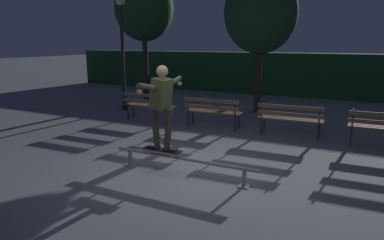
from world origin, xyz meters
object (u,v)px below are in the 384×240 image
(park_bench_right_center, at_px, (290,117))
(grind_rail, at_px, (183,161))
(tree_behind_benches, at_px, (261,13))
(park_bench_left_center, at_px, (212,109))
(park_bench_leftmost, at_px, (148,103))
(lamp_post_left, at_px, (122,39))
(skateboard, at_px, (162,150))
(skateboarder, at_px, (162,101))
(tree_far_left, at_px, (144,9))

(park_bench_right_center, bearing_deg, grind_rail, -108.58)
(grind_rail, bearing_deg, tree_behind_benches, 94.59)
(park_bench_left_center, distance_m, tree_behind_benches, 3.94)
(park_bench_left_center, distance_m, park_bench_right_center, 2.15)
(park_bench_leftmost, xyz_separation_m, lamp_post_left, (-1.78, 1.13, 1.94))
(skateboard, bearing_deg, park_bench_leftmost, 127.25)
(tree_behind_benches, bearing_deg, park_bench_right_center, -58.77)
(skateboarder, bearing_deg, tree_far_left, 126.22)
(skateboard, relative_size, park_bench_leftmost, 0.49)
(park_bench_leftmost, relative_size, tree_behind_benches, 0.35)
(skateboard, height_order, tree_behind_benches, tree_behind_benches)
(grind_rail, relative_size, park_bench_leftmost, 1.78)
(skateboarder, height_order, park_bench_leftmost, skateboarder)
(park_bench_leftmost, height_order, park_bench_right_center, same)
(skateboard, distance_m, park_bench_leftmost, 4.43)
(tree_far_left, bearing_deg, park_bench_right_center, -26.49)
(skateboarder, bearing_deg, park_bench_right_center, 65.42)
(grind_rail, height_order, lamp_post_left, lamp_post_left)
(skateboard, xyz_separation_m, skateboarder, (0.00, -0.00, 0.94))
(tree_far_left, bearing_deg, grind_rail, -51.51)
(park_bench_right_center, relative_size, tree_far_left, 0.32)
(skateboard, relative_size, park_bench_right_center, 0.49)
(grind_rail, relative_size, skateboard, 3.68)
(grind_rail, height_order, tree_behind_benches, tree_behind_benches)
(park_bench_right_center, bearing_deg, park_bench_left_center, 180.00)
(park_bench_left_center, bearing_deg, tree_behind_benches, 80.72)
(lamp_post_left, bearing_deg, park_bench_left_center, -16.05)
(park_bench_left_center, bearing_deg, park_bench_leftmost, 180.00)
(grind_rail, xyz_separation_m, park_bench_right_center, (1.18, 3.52, 0.27))
(skateboarder, xyz_separation_m, lamp_post_left, (-4.46, 4.65, 1.13))
(grind_rail, distance_m, skateboarder, 1.16)
(skateboarder, xyz_separation_m, tree_far_left, (-4.99, 6.81, 2.32))
(skateboarder, height_order, tree_far_left, tree_far_left)
(park_bench_leftmost, relative_size, tree_far_left, 0.32)
(tree_far_left, distance_m, lamp_post_left, 2.52)
(grind_rail, height_order, skateboard, skateboard)
(grind_rail, distance_m, tree_far_left, 9.34)
(skateboarder, height_order, park_bench_right_center, skateboarder)
(tree_far_left, xyz_separation_m, lamp_post_left, (0.53, -2.16, -1.19))
(park_bench_leftmost, distance_m, lamp_post_left, 2.87)
(skateboarder, distance_m, tree_behind_benches, 6.60)
(park_bench_right_center, distance_m, lamp_post_left, 6.48)
(skateboard, distance_m, park_bench_right_center, 3.88)
(park_bench_left_center, relative_size, park_bench_right_center, 1.00)
(park_bench_right_center, distance_m, tree_far_left, 8.01)
(grind_rail, height_order, park_bench_right_center, park_bench_right_center)
(park_bench_right_center, height_order, tree_far_left, tree_far_left)
(tree_far_left, bearing_deg, park_bench_left_center, -36.45)
(tree_far_left, distance_m, tree_behind_benches, 4.95)
(park_bench_leftmost, distance_m, park_bench_right_center, 4.29)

